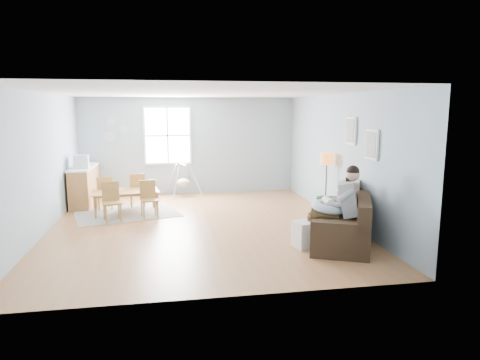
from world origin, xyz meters
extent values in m
cube|color=#A56E3A|center=(0.00, 0.00, -0.04)|extent=(8.40, 9.40, 0.08)
cube|color=silver|center=(0.00, 0.00, 3.00)|extent=(8.40, 9.40, 0.60)
cube|color=#8FA9BB|center=(0.00, 4.66, 1.35)|extent=(8.40, 0.08, 3.90)
cube|color=#8FA9BB|center=(0.00, -4.66, 1.35)|extent=(8.40, 0.08, 3.90)
cube|color=#8FA9BB|center=(4.16, 0.00, 1.35)|extent=(0.08, 9.40, 3.90)
cube|color=white|center=(-0.60, 3.47, 1.65)|extent=(1.32, 0.06, 1.62)
cube|color=white|center=(-0.60, 3.44, 1.65)|extent=(1.20, 0.02, 1.50)
cube|color=white|center=(-0.60, 3.43, 1.65)|extent=(1.20, 0.03, 0.04)
cube|color=white|center=(-0.60, 3.43, 1.65)|extent=(0.04, 0.03, 1.50)
cube|color=white|center=(2.97, -1.50, 1.75)|extent=(0.04, 0.44, 0.54)
cube|color=slate|center=(2.94, -1.50, 1.75)|extent=(0.01, 0.36, 0.46)
cube|color=white|center=(2.97, -0.60, 1.95)|extent=(0.04, 0.44, 0.54)
cube|color=slate|center=(2.94, -0.60, 1.95)|extent=(0.01, 0.36, 0.46)
cylinder|color=#899DA5|center=(-2.10, 3.47, 2.05)|extent=(0.24, 0.02, 0.24)
cylinder|color=#899DA5|center=(-1.75, 3.47, 1.85)|extent=(0.26, 0.02, 0.26)
cylinder|color=#899DA5|center=(-2.15, 3.47, 1.65)|extent=(0.28, 0.02, 0.28)
cube|color=black|center=(2.45, -1.51, 0.22)|extent=(1.76, 2.38, 0.44)
cube|color=black|center=(2.78, -1.66, 0.66)|extent=(1.09, 2.08, 0.45)
cube|color=black|center=(2.04, -2.41, 0.52)|extent=(0.94, 0.58, 0.17)
cube|color=black|center=(2.86, -0.61, 0.52)|extent=(0.94, 0.58, 0.17)
cube|color=#166029|center=(2.73, -0.83, 0.56)|extent=(1.23, 1.12, 0.04)
cube|color=tan|center=(2.88, -1.11, 0.79)|extent=(0.34, 0.52, 0.50)
cube|color=#959598|center=(2.41, -1.83, 0.86)|extent=(0.52, 0.57, 0.63)
sphere|color=tan|center=(2.47, -1.85, 1.28)|extent=(0.23, 0.23, 0.23)
sphere|color=black|center=(2.47, -1.85, 1.32)|extent=(0.22, 0.22, 0.22)
cylinder|color=#3E2C16|center=(2.02, -1.79, 0.56)|extent=(0.51, 0.34, 0.17)
cylinder|color=#3E2C16|center=(2.11, -1.57, 0.56)|extent=(0.51, 0.34, 0.17)
cylinder|color=#3E2C16|center=(1.80, -1.70, 0.27)|extent=(0.14, 0.14, 0.54)
cylinder|color=#3E2C16|center=(1.89, -1.48, 0.27)|extent=(0.14, 0.14, 0.54)
cube|color=black|center=(1.73, -1.66, 0.04)|extent=(0.27, 0.19, 0.08)
cube|color=black|center=(1.82, -1.45, 0.04)|extent=(0.27, 0.19, 0.08)
torus|color=silver|center=(2.10, -1.69, 0.69)|extent=(0.76, 0.75, 0.24)
cylinder|color=silver|center=(2.10, -1.69, 0.78)|extent=(0.16, 0.33, 0.14)
sphere|color=tan|center=(2.14, -1.51, 0.80)|extent=(0.12, 0.12, 0.12)
cube|color=white|center=(2.58, -1.35, 0.73)|extent=(0.34, 0.35, 0.38)
sphere|color=tan|center=(2.60, -1.37, 0.99)|extent=(0.18, 0.18, 0.18)
sphere|color=black|center=(2.60, -1.37, 1.02)|extent=(0.17, 0.17, 0.17)
cylinder|color=#F33B70|center=(2.33, -1.28, 0.56)|extent=(0.31, 0.24, 0.09)
cylinder|color=#F33B70|center=(2.40, -1.16, 0.56)|extent=(0.31, 0.24, 0.09)
cylinder|color=#F33B70|center=(2.20, -1.20, 0.39)|extent=(0.08, 0.08, 0.31)
cylinder|color=#F33B70|center=(2.28, -1.08, 0.39)|extent=(0.08, 0.08, 0.31)
cylinder|color=black|center=(2.80, 0.20, 0.01)|extent=(0.25, 0.25, 0.03)
cylinder|color=black|center=(2.80, 0.20, 0.63)|extent=(0.03, 0.03, 1.26)
cylinder|color=orange|center=(2.80, 0.20, 1.30)|extent=(0.29, 0.29, 0.25)
cube|color=silver|center=(1.71, -1.73, 0.23)|extent=(0.48, 0.45, 0.45)
cube|color=black|center=(1.53, -1.77, 0.23)|extent=(0.10, 0.31, 0.36)
cube|color=gray|center=(-1.60, 1.32, 0.01)|extent=(2.59, 2.22, 0.01)
imported|color=brown|center=(-1.60, 1.32, 0.26)|extent=(1.60, 1.05, 0.52)
cube|color=olive|center=(-1.82, 0.61, 0.41)|extent=(0.46, 0.46, 0.04)
cube|color=olive|center=(-1.86, 0.78, 0.63)|extent=(0.36, 0.12, 0.41)
cylinder|color=olive|center=(-1.93, 0.43, 0.20)|extent=(0.04, 0.04, 0.41)
cylinder|color=olive|center=(-1.63, 0.50, 0.20)|extent=(0.04, 0.04, 0.41)
cylinder|color=olive|center=(-2.00, 0.72, 0.20)|extent=(0.04, 0.04, 0.41)
cylinder|color=olive|center=(-1.71, 0.80, 0.20)|extent=(0.04, 0.04, 0.41)
cube|color=olive|center=(-1.05, 0.83, 0.40)|extent=(0.44, 0.44, 0.04)
cube|color=olive|center=(-1.08, 0.99, 0.61)|extent=(0.35, 0.11, 0.40)
cylinder|color=olive|center=(-1.16, 0.65, 0.20)|extent=(0.04, 0.04, 0.40)
cylinder|color=olive|center=(-0.87, 0.71, 0.20)|extent=(0.04, 0.04, 0.40)
cylinder|color=olive|center=(-1.23, 0.94, 0.20)|extent=(0.04, 0.04, 0.40)
cylinder|color=olive|center=(-0.93, 1.00, 0.20)|extent=(0.04, 0.04, 0.40)
cube|color=olive|center=(-2.15, 1.81, 0.39)|extent=(0.46, 0.46, 0.03)
cube|color=olive|center=(-2.10, 1.65, 0.61)|extent=(0.34, 0.14, 0.40)
cylinder|color=olive|center=(-2.06, 2.00, 0.20)|extent=(0.04, 0.04, 0.39)
cylinder|color=olive|center=(-2.34, 1.90, 0.20)|extent=(0.04, 0.04, 0.39)
cylinder|color=olive|center=(-1.96, 1.72, 0.20)|extent=(0.04, 0.04, 0.39)
cylinder|color=olive|center=(-2.24, 1.62, 0.20)|extent=(0.04, 0.04, 0.39)
cube|color=olive|center=(-1.38, 2.02, 0.40)|extent=(0.42, 0.42, 0.04)
cube|color=olive|center=(-1.36, 1.85, 0.63)|extent=(0.36, 0.08, 0.41)
cylinder|color=olive|center=(-1.25, 2.19, 0.20)|extent=(0.04, 0.04, 0.40)
cylinder|color=olive|center=(-1.55, 2.15, 0.20)|extent=(0.04, 0.04, 0.40)
cylinder|color=olive|center=(-1.21, 1.89, 0.20)|extent=(0.04, 0.04, 0.40)
cylinder|color=olive|center=(-1.51, 1.85, 0.20)|extent=(0.04, 0.04, 0.40)
cube|color=brown|center=(-2.70, 2.50, 0.47)|extent=(0.49, 1.69, 0.94)
cube|color=silver|center=(-2.70, 2.50, 0.94)|extent=(0.53, 1.73, 0.04)
cube|color=silver|center=(-2.69, 2.17, 1.12)|extent=(0.35, 0.34, 0.32)
cube|color=black|center=(-2.84, 2.16, 1.12)|extent=(0.04, 0.26, 0.22)
cylinder|color=silver|center=(-0.21, 3.10, 0.88)|extent=(0.17, 0.49, 0.04)
ellipsoid|color=beige|center=(-0.21, 3.10, 0.38)|extent=(0.36, 0.36, 0.22)
cylinder|color=silver|center=(-0.21, 3.10, 0.63)|extent=(0.01, 0.01, 0.40)
cylinder|color=silver|center=(-0.41, 2.75, 0.45)|extent=(0.23, 0.39, 0.88)
cylinder|color=silver|center=(0.13, 2.91, 0.45)|extent=(0.38, 0.24, 0.88)
cylinder|color=silver|center=(-0.56, 3.29, 0.45)|extent=(0.38, 0.24, 0.88)
cylinder|color=silver|center=(-0.02, 3.45, 0.45)|extent=(0.23, 0.39, 0.88)
camera|label=1|loc=(-0.66, -8.60, 2.37)|focal=32.00mm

